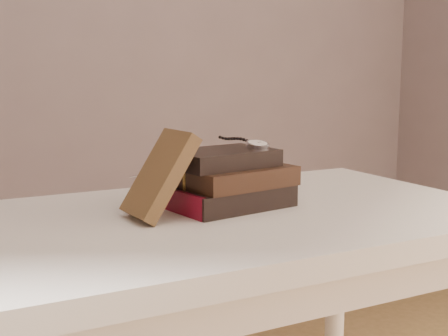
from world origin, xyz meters
TOP-DOWN VIEW (x-y plane):
  - table at (0.00, 0.35)m, footprint 1.00×0.60m
  - book_stack at (0.02, 0.38)m, footprint 0.24×0.18m
  - journal at (-0.13, 0.36)m, footprint 0.12×0.11m
  - pocket_watch at (0.07, 0.39)m, footprint 0.05×0.15m
  - eyeglasses at (-0.07, 0.44)m, footprint 0.11×0.12m

SIDE VIEW (x-z plane):
  - table at x=0.00m, z-range 0.28..1.03m
  - book_stack at x=0.02m, z-range 0.75..0.86m
  - eyeglasses at x=-0.07m, z-range 0.79..0.83m
  - journal at x=-0.13m, z-range 0.75..0.90m
  - pocket_watch at x=0.07m, z-range 0.86..0.88m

